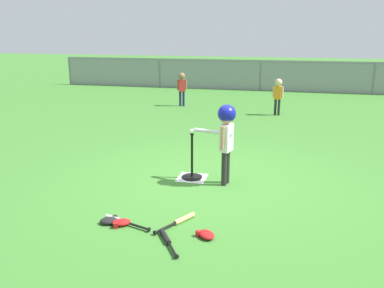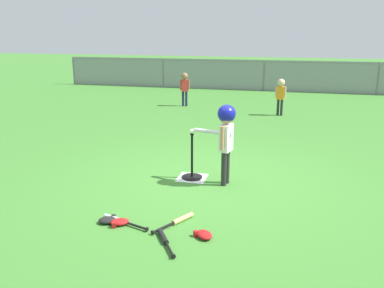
{
  "view_description": "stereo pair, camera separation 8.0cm",
  "coord_description": "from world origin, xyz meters",
  "px_view_note": "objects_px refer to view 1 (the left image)",
  "views": [
    {
      "loc": [
        1.08,
        -5.72,
        2.22
      ],
      "look_at": [
        -0.3,
        0.03,
        0.55
      ],
      "focal_mm": 37.72,
      "sensor_mm": 36.0,
      "label": 1
    },
    {
      "loc": [
        1.16,
        -5.7,
        2.22
      ],
      "look_at": [
        -0.3,
        0.03,
        0.55
      ],
      "focal_mm": 37.72,
      "sensor_mm": 36.0,
      "label": 2
    }
  ],
  "objects_px": {
    "glove_by_plate": "(109,221)",
    "spare_bat_silver": "(121,221)",
    "fielder_deep_right": "(182,85)",
    "fielder_near_left": "(278,92)",
    "glove_near_bats": "(206,235)",
    "spare_bat_black": "(167,239)",
    "glove_tossed_aside": "(121,222)",
    "baseball_on_tee": "(192,131)",
    "batting_tee": "(192,171)",
    "spare_bat_wood": "(180,220)",
    "batter_child": "(226,128)"
  },
  "relations": [
    {
      "from": "batting_tee",
      "to": "spare_bat_wood",
      "type": "xyz_separation_m",
      "value": [
        0.22,
        -1.51,
        -0.09
      ]
    },
    {
      "from": "spare_bat_black",
      "to": "glove_near_bats",
      "type": "xyz_separation_m",
      "value": [
        0.4,
        0.2,
        0.01
      ]
    },
    {
      "from": "spare_bat_black",
      "to": "glove_by_plate",
      "type": "bearing_deg",
      "value": 161.65
    },
    {
      "from": "fielder_near_left",
      "to": "glove_by_plate",
      "type": "xyz_separation_m",
      "value": [
        -1.71,
        -6.97,
        -0.6
      ]
    },
    {
      "from": "batting_tee",
      "to": "glove_tossed_aside",
      "type": "height_order",
      "value": "batting_tee"
    },
    {
      "from": "baseball_on_tee",
      "to": "batter_child",
      "type": "bearing_deg",
      "value": -13.67
    },
    {
      "from": "glove_near_bats",
      "to": "spare_bat_black",
      "type": "bearing_deg",
      "value": -153.31
    },
    {
      "from": "spare_bat_black",
      "to": "glove_by_plate",
      "type": "height_order",
      "value": "glove_by_plate"
    },
    {
      "from": "spare_bat_wood",
      "to": "spare_bat_silver",
      "type": "bearing_deg",
      "value": -165.58
    },
    {
      "from": "batter_child",
      "to": "spare_bat_silver",
      "type": "distance_m",
      "value": 2.03
    },
    {
      "from": "baseball_on_tee",
      "to": "spare_bat_wood",
      "type": "xyz_separation_m",
      "value": [
        0.22,
        -1.51,
        -0.72
      ]
    },
    {
      "from": "fielder_deep_right",
      "to": "glove_near_bats",
      "type": "bearing_deg",
      "value": -73.2
    },
    {
      "from": "spare_bat_wood",
      "to": "fielder_near_left",
      "type": "bearing_deg",
      "value": 82.54
    },
    {
      "from": "spare_bat_black",
      "to": "glove_near_bats",
      "type": "bearing_deg",
      "value": 26.69
    },
    {
      "from": "fielder_deep_right",
      "to": "spare_bat_silver",
      "type": "distance_m",
      "value": 7.78
    },
    {
      "from": "fielder_deep_right",
      "to": "spare_bat_black",
      "type": "xyz_separation_m",
      "value": [
        1.94,
        -7.95,
        -0.62
      ]
    },
    {
      "from": "glove_near_bats",
      "to": "baseball_on_tee",
      "type": "bearing_deg",
      "value": 108.31
    },
    {
      "from": "fielder_deep_right",
      "to": "glove_near_bats",
      "type": "relative_size",
      "value": 3.71
    },
    {
      "from": "batting_tee",
      "to": "spare_bat_silver",
      "type": "xyz_separation_m",
      "value": [
        -0.47,
        -1.69,
        -0.09
      ]
    },
    {
      "from": "glove_tossed_aside",
      "to": "batting_tee",
      "type": "bearing_deg",
      "value": 75.7
    },
    {
      "from": "baseball_on_tee",
      "to": "spare_bat_wood",
      "type": "relative_size",
      "value": 0.12
    },
    {
      "from": "fielder_deep_right",
      "to": "spare_bat_wood",
      "type": "bearing_deg",
      "value": -75.23
    },
    {
      "from": "baseball_on_tee",
      "to": "glove_by_plate",
      "type": "relative_size",
      "value": 0.28
    },
    {
      "from": "spare_bat_silver",
      "to": "glove_tossed_aside",
      "type": "bearing_deg",
      "value": -63.65
    },
    {
      "from": "fielder_near_left",
      "to": "batting_tee",
      "type": "bearing_deg",
      "value": -101.93
    },
    {
      "from": "fielder_near_left",
      "to": "spare_bat_wood",
      "type": "distance_m",
      "value": 6.84
    },
    {
      "from": "spare_bat_wood",
      "to": "fielder_deep_right",
      "type": "bearing_deg",
      "value": 104.77
    },
    {
      "from": "fielder_deep_right",
      "to": "spare_bat_silver",
      "type": "relative_size",
      "value": 1.56
    },
    {
      "from": "spare_bat_black",
      "to": "spare_bat_wood",
      "type": "bearing_deg",
      "value": 86.89
    },
    {
      "from": "batter_child",
      "to": "spare_bat_silver",
      "type": "relative_size",
      "value": 1.87
    },
    {
      "from": "baseball_on_tee",
      "to": "glove_by_plate",
      "type": "bearing_deg",
      "value": -109.12
    },
    {
      "from": "fielder_near_left",
      "to": "spare_bat_wood",
      "type": "height_order",
      "value": "fielder_near_left"
    },
    {
      "from": "glove_by_plate",
      "to": "glove_tossed_aside",
      "type": "height_order",
      "value": "same"
    },
    {
      "from": "batting_tee",
      "to": "fielder_deep_right",
      "type": "bearing_deg",
      "value": 106.35
    },
    {
      "from": "glove_tossed_aside",
      "to": "spare_bat_black",
      "type": "bearing_deg",
      "value": -21.43
    },
    {
      "from": "spare_bat_black",
      "to": "glove_near_bats",
      "type": "height_order",
      "value": "glove_near_bats"
    },
    {
      "from": "glove_by_plate",
      "to": "spare_bat_silver",
      "type": "bearing_deg",
      "value": 14.95
    },
    {
      "from": "spare_bat_silver",
      "to": "spare_bat_wood",
      "type": "xyz_separation_m",
      "value": [
        0.69,
        0.18,
        0.0
      ]
    },
    {
      "from": "spare_bat_silver",
      "to": "glove_near_bats",
      "type": "distance_m",
      "value": 1.06
    },
    {
      "from": "batter_child",
      "to": "spare_bat_wood",
      "type": "height_order",
      "value": "batter_child"
    },
    {
      "from": "batting_tee",
      "to": "fielder_near_left",
      "type": "distance_m",
      "value": 5.38
    },
    {
      "from": "spare_bat_black",
      "to": "glove_tossed_aside",
      "type": "bearing_deg",
      "value": 158.57
    },
    {
      "from": "batting_tee",
      "to": "baseball_on_tee",
      "type": "relative_size",
      "value": 9.63
    },
    {
      "from": "spare_bat_wood",
      "to": "batter_child",
      "type": "bearing_deg",
      "value": 77.15
    },
    {
      "from": "baseball_on_tee",
      "to": "spare_bat_wood",
      "type": "distance_m",
      "value": 1.69
    },
    {
      "from": "batting_tee",
      "to": "glove_tossed_aside",
      "type": "bearing_deg",
      "value": -104.3
    },
    {
      "from": "fielder_near_left",
      "to": "glove_by_plate",
      "type": "bearing_deg",
      "value": -103.75
    },
    {
      "from": "fielder_near_left",
      "to": "glove_near_bats",
      "type": "bearing_deg",
      "value": -94.19
    },
    {
      "from": "baseball_on_tee",
      "to": "fielder_deep_right",
      "type": "bearing_deg",
      "value": 106.35
    },
    {
      "from": "baseball_on_tee",
      "to": "spare_bat_black",
      "type": "bearing_deg",
      "value": -84.36
    }
  ]
}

